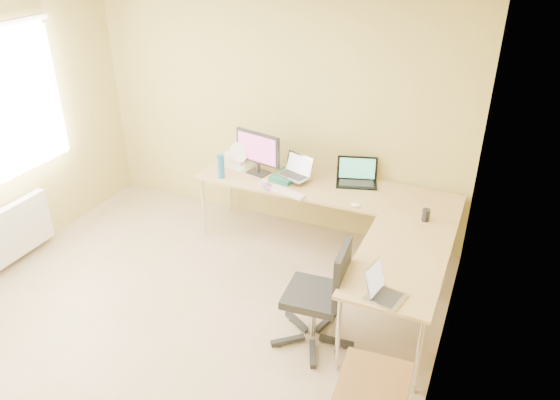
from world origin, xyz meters
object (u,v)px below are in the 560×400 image
at_px(desk_return, 396,297).
at_px(mug, 263,184).
at_px(desk_fan, 241,156).
at_px(water_bottle, 221,166).
at_px(desk_main, 324,217).
at_px(office_chair, 314,291).
at_px(keyboard, 287,192).
at_px(laptop_return, 387,287).
at_px(laptop_black, 357,172).
at_px(laptop_center, 294,167).
at_px(monitor, 258,153).

distance_m(desk_return, mug, 1.74).
bearing_deg(desk_fan, water_bottle, -97.49).
xyz_separation_m(desk_main, office_chair, (0.39, -1.37, 0.14)).
xyz_separation_m(keyboard, laptop_return, (1.28, -1.22, 0.09)).
height_order(desk_main, laptop_black, laptop_black).
relative_size(desk_return, laptop_center, 3.91).
relative_size(monitor, mug, 5.98).
distance_m(laptop_center, laptop_return, 2.00).
distance_m(monitor, desk_fan, 0.25).
xyz_separation_m(water_bottle, laptop_return, (2.04, -1.27, -0.03)).
bearing_deg(water_bottle, monitor, 39.23).
relative_size(laptop_center, office_chair, 0.35).
height_order(keyboard, water_bottle, water_bottle).
xyz_separation_m(desk_main, keyboard, (-0.30, -0.30, 0.37)).
xyz_separation_m(desk_main, desk_fan, (-0.98, 0.05, 0.50)).
distance_m(laptop_center, desk_fan, 0.65).
bearing_deg(laptop_black, mug, -167.25).
height_order(desk_return, mug, mug).
bearing_deg(desk_main, laptop_return, -57.05).
xyz_separation_m(desk_return, water_bottle, (-2.03, 0.75, 0.49)).
bearing_deg(monitor, mug, -44.31).
bearing_deg(laptop_center, laptop_return, -27.87).
height_order(mug, water_bottle, water_bottle).
height_order(laptop_black, keyboard, laptop_black).
bearing_deg(desk_fan, laptop_black, 11.64).
distance_m(desk_return, water_bottle, 2.22).
bearing_deg(office_chair, laptop_black, 90.28).
bearing_deg(desk_fan, monitor, -6.35).
xyz_separation_m(monitor, desk_fan, (-0.23, 0.05, -0.09)).
distance_m(laptop_center, water_bottle, 0.75).
distance_m(desk_return, laptop_return, 0.70).
height_order(keyboard, desk_fan, desk_fan).
distance_m(desk_return, laptop_black, 1.45).
xyz_separation_m(desk_return, monitor, (-1.73, 1.00, 0.60)).
relative_size(desk_main, keyboard, 6.67).
distance_m(laptop_center, office_chair, 1.58).
distance_m(desk_return, monitor, 2.08).
relative_size(desk_main, mug, 29.54).
distance_m(keyboard, office_chair, 1.30).
xyz_separation_m(monitor, office_chair, (1.14, -1.37, -0.46)).
distance_m(desk_return, keyboard, 1.50).
distance_m(mug, office_chair, 1.45).
height_order(mug, office_chair, office_chair).
height_order(desk_return, laptop_return, laptop_return).
distance_m(laptop_center, mug, 0.37).
height_order(laptop_black, water_bottle, laptop_black).
bearing_deg(laptop_black, monitor, 172.73).
distance_m(laptop_black, mug, 0.95).
relative_size(water_bottle, laptop_return, 0.85).
bearing_deg(laptop_return, keyboard, 58.65).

